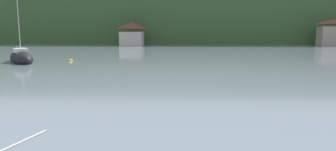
% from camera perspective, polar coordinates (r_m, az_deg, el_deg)
% --- Properties ---
extents(wooded_hillside, '(352.00, 75.66, 35.99)m').
position_cam_1_polar(wooded_hillside, '(134.24, 7.27, 9.92)').
color(wooded_hillside, '#38562D').
rests_on(wooded_hillside, ground_plane).
extents(shore_building_west, '(6.72, 6.12, 6.79)m').
position_cam_1_polar(shore_building_west, '(87.00, -7.01, 8.04)').
color(shore_building_west, beige).
rests_on(shore_building_west, ground_plane).
extents(shore_building_westcentral, '(7.30, 4.41, 7.44)m').
position_cam_1_polar(shore_building_westcentral, '(94.37, 29.20, 7.22)').
color(shore_building_westcentral, gray).
rests_on(shore_building_westcentral, ground_plane).
extents(sailboat_far_4, '(7.04, 7.83, 9.93)m').
position_cam_1_polar(sailboat_far_4, '(44.04, -26.54, 3.04)').
color(sailboat_far_4, black).
rests_on(sailboat_far_4, ground_plane).
extents(mooring_buoy_near, '(0.59, 0.59, 0.59)m').
position_cam_1_polar(mooring_buoy_near, '(43.26, -18.37, 2.70)').
color(mooring_buoy_near, yellow).
rests_on(mooring_buoy_near, ground_plane).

